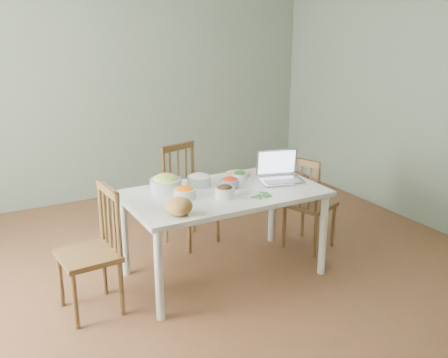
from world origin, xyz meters
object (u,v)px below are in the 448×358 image
laptop (282,168)px  dining_table (224,233)px  bowl_squash (166,183)px  chair_far (191,196)px  bread_boule (179,206)px  chair_left (88,252)px  chair_right (310,202)px

laptop → dining_table: bearing=-167.3°
bowl_squash → laptop: bearing=-13.4°
laptop → chair_far: bearing=139.7°
chair_far → dining_table: bearing=-109.1°
chair_far → bowl_squash: size_ratio=3.73×
bread_boule → bowl_squash: size_ratio=0.79×
chair_far → chair_left: (-1.14, -0.73, -0.00)m
chair_far → bread_boule: 1.19m
chair_left → bread_boule: bearing=61.9°
chair_left → chair_right: size_ratio=1.05×
chair_right → laptop: 0.59m
bread_boule → dining_table: bearing=29.8°
chair_right → bread_boule: (-1.46, -0.40, 0.35)m
dining_table → chair_right: (0.94, 0.10, 0.08)m
chair_left → bread_boule: 0.72m
chair_left → dining_table: bearing=87.9°
chair_left → laptop: laptop is taller
chair_right → chair_far: bearing=36.1°
chair_left → chair_far: bearing=118.8°
bread_boule → laptop: laptop is taller
dining_table → chair_right: bearing=6.0°
bowl_squash → laptop: (0.94, -0.23, 0.05)m
bread_boule → bowl_squash: bearing=77.6°
chair_far → bread_boule: size_ratio=4.75×
chair_far → chair_left: bearing=-163.5°
chair_far → bread_boule: (-0.56, -1.00, 0.33)m
laptop → chair_left: bearing=-164.6°
bowl_squash → laptop: size_ratio=0.70×
chair_far → chair_right: size_ratio=1.05×
chair_far → bowl_squash: 0.75m
chair_left → chair_right: (2.05, 0.13, -0.02)m
chair_left → bowl_squash: size_ratio=3.73×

